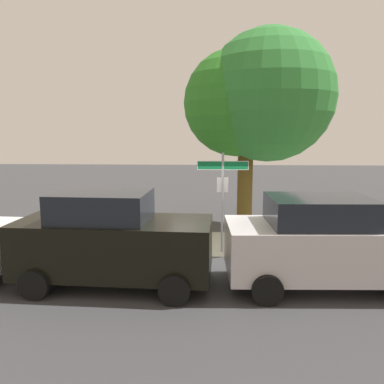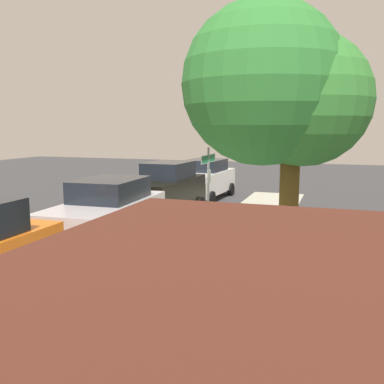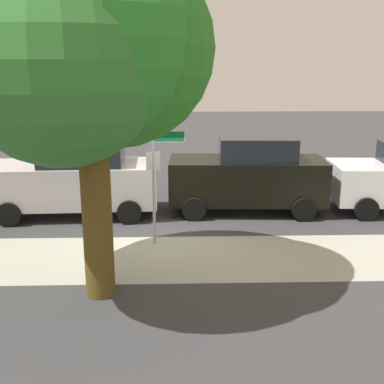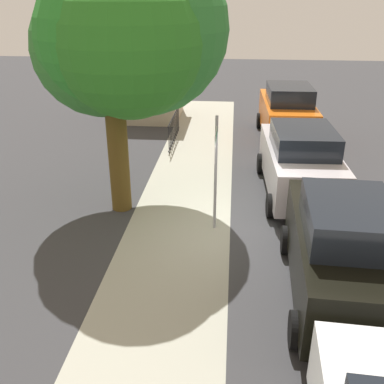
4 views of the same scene
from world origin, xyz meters
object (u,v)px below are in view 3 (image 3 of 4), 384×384
object	(u,v)px
car_black	(248,175)
car_silver	(76,179)
street_sign	(153,160)
shade_tree	(78,44)

from	to	relation	value
car_black	car_silver	distance (m)	4.79
street_sign	shade_tree	distance (m)	3.51
street_sign	car_black	distance (m)	3.65
street_sign	car_silver	distance (m)	3.37
street_sign	car_black	world-z (taller)	street_sign
shade_tree	car_silver	bearing A→B (deg)	-75.84
shade_tree	car_black	bearing A→B (deg)	-127.59
street_sign	shade_tree	size ratio (longest dim) A/B	0.43
car_black	street_sign	bearing A→B (deg)	46.63
car_silver	street_sign	bearing A→B (deg)	132.34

